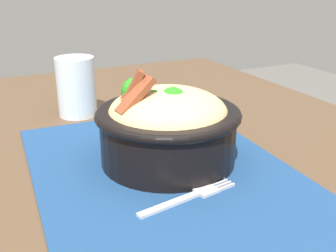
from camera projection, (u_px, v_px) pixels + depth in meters
table at (173, 218)px, 0.56m from camera, size 1.25×0.82×0.72m
placemat at (167, 176)px, 0.52m from camera, size 0.48×0.34×0.00m
bowl at (167, 124)px, 0.54m from camera, size 0.21×0.21×0.13m
fork at (192, 196)px, 0.47m from camera, size 0.04×0.13×0.00m
drinking_glass at (77, 90)px, 0.73m from camera, size 0.07×0.07×0.10m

